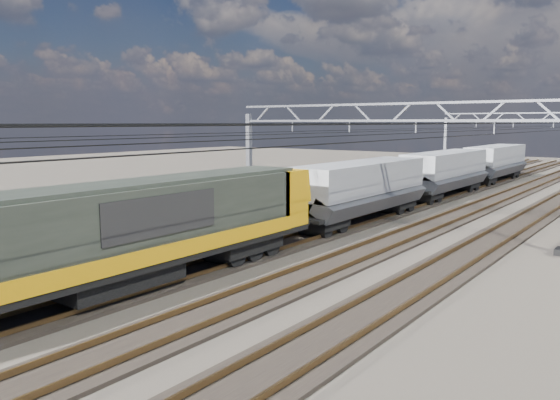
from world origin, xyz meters
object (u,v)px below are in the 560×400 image
Objects in this scene: hopper_wagon_third at (496,160)px; hopper_wagon_mid at (446,170)px; catenary_gantry_far at (532,142)px; locomotive at (115,232)px; hopper_wagon_lead at (361,186)px; catenary_gantry_mid at (380,162)px.

hopper_wagon_mid is at bearing -90.00° from hopper_wagon_third.
catenary_gantry_far is 0.94× the size of locomotive.
hopper_wagon_third is at bearing -108.33° from catenary_gantry_far.
hopper_wagon_lead is at bearing 90.00° from locomotive.
catenary_gantry_far is 6.58m from hopper_wagon_third.
locomotive is 1.62× the size of hopper_wagon_lead.
catenary_gantry_mid reaches higher than locomotive.
catenary_gantry_mid is 36.00m from catenary_gantry_far.
hopper_wagon_mid is (-0.00, 31.90, -0.09)m from locomotive.
hopper_wagon_lead is 1.00× the size of hopper_wagon_mid.
locomotive is 1.62× the size of hopper_wagon_third.
catenary_gantry_mid is 1.53× the size of hopper_wagon_third.
hopper_wagon_lead is 28.40m from hopper_wagon_third.
catenary_gantry_far is 1.53× the size of hopper_wagon_third.
catenary_gantry_far reaches higher than hopper_wagon_third.
catenary_gantry_mid is 1.00× the size of catenary_gantry_far.
catenary_gantry_mid is at bearing -86.18° from hopper_wagon_third.
catenary_gantry_mid is at bearing -82.77° from hopper_wagon_mid.
hopper_wagon_mid is 1.00× the size of hopper_wagon_third.
catenary_gantry_mid is 0.94× the size of locomotive.
hopper_wagon_lead is (-2.00, -34.44, -1.67)m from catenary_gantry_far.
catenary_gantry_mid reaches higher than hopper_wagon_mid.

